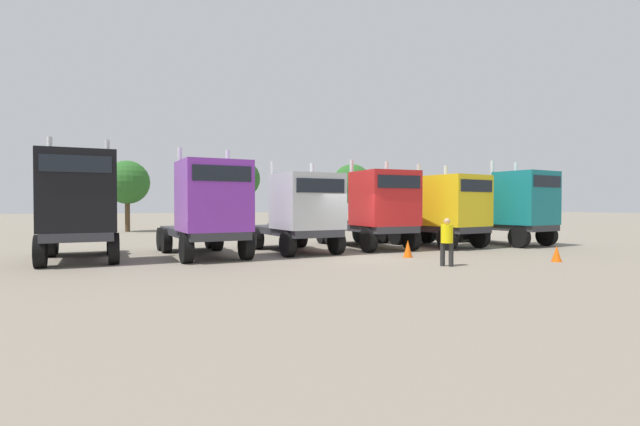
# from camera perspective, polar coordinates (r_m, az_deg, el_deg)

# --- Properties ---
(ground) EXTENTS (200.00, 200.00, 0.00)m
(ground) POSITION_cam_1_polar(r_m,az_deg,el_deg) (18.34, 4.90, -5.46)
(ground) COLOR gray
(semi_truck_black) EXTENTS (2.93, 6.03, 4.52)m
(semi_truck_black) POSITION_cam_1_polar(r_m,az_deg,el_deg) (18.79, -27.24, 0.80)
(semi_truck_black) COLOR #333338
(semi_truck_black) RESTS_ON ground
(semi_truck_purple) EXTENTS (3.24, 6.62, 4.29)m
(semi_truck_purple) POSITION_cam_1_polar(r_m,az_deg,el_deg) (18.55, -13.36, 0.50)
(semi_truck_purple) COLOR #333338
(semi_truck_purple) RESTS_ON ground
(semi_truck_silver) EXTENTS (3.16, 6.11, 3.94)m
(semi_truck_silver) POSITION_cam_1_polar(r_m,az_deg,el_deg) (19.97, -2.36, 0.17)
(semi_truck_silver) COLOR #333338
(semi_truck_silver) RESTS_ON ground
(semi_truck_red) EXTENTS (2.73, 6.35, 4.17)m
(semi_truck_red) POSITION_cam_1_polar(r_m,az_deg,el_deg) (21.93, 6.91, 0.52)
(semi_truck_red) COLOR #333338
(semi_truck_red) RESTS_ON ground
(semi_truck_yellow) EXTENTS (3.58, 6.10, 4.04)m
(semi_truck_yellow) POSITION_cam_1_polar(r_m,az_deg,el_deg) (23.53, 15.06, 0.41)
(semi_truck_yellow) COLOR #333338
(semi_truck_yellow) RESTS_ON ground
(semi_truck_teal) EXTENTS (3.62, 6.64, 4.29)m
(semi_truck_teal) POSITION_cam_1_polar(r_m,az_deg,el_deg) (25.81, 22.42, 0.56)
(semi_truck_teal) COLOR #333338
(semi_truck_teal) RESTS_ON ground
(visitor_in_hivis) EXTENTS (0.57, 0.57, 1.62)m
(visitor_in_hivis) POSITION_cam_1_polar(r_m,az_deg,el_deg) (16.32, 15.16, -3.02)
(visitor_in_hivis) COLOR #272727
(visitor_in_hivis) RESTS_ON ground
(traffic_cone_near) EXTENTS (0.36, 0.36, 0.57)m
(traffic_cone_near) POSITION_cam_1_polar(r_m,az_deg,el_deg) (19.08, 26.81, -4.45)
(traffic_cone_near) COLOR #F2590C
(traffic_cone_near) RESTS_ON ground
(traffic_cone_mid) EXTENTS (0.36, 0.36, 0.68)m
(traffic_cone_mid) POSITION_cam_1_polar(r_m,az_deg,el_deg) (18.72, 10.62, -4.29)
(traffic_cone_mid) COLOR #F2590C
(traffic_cone_mid) RESTS_ON ground
(oak_far_left) EXTENTS (3.28, 3.28, 5.39)m
(oak_far_left) POSITION_cam_1_polar(r_m,az_deg,el_deg) (38.36, -22.38, 3.44)
(oak_far_left) COLOR #4C3823
(oak_far_left) RESTS_ON ground
(oak_far_centre) EXTENTS (3.10, 3.10, 5.67)m
(oak_far_centre) POSITION_cam_1_polar(r_m,az_deg,el_deg) (38.11, -9.62, 4.08)
(oak_far_centre) COLOR #4C3823
(oak_far_centre) RESTS_ON ground
(oak_far_right) EXTENTS (3.68, 3.68, 5.82)m
(oak_far_right) POSITION_cam_1_polar(r_m,az_deg,el_deg) (43.93, 3.90, 3.53)
(oak_far_right) COLOR #4C3823
(oak_far_right) RESTS_ON ground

